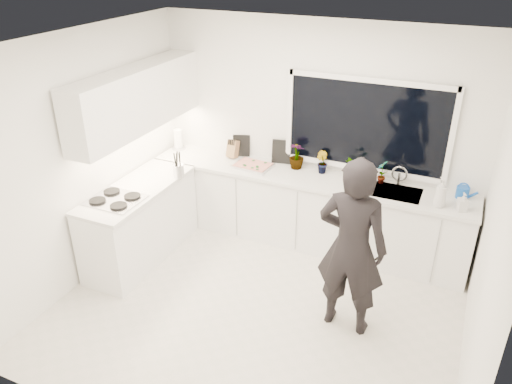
% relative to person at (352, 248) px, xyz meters
% --- Properties ---
extents(floor, '(4.00, 3.50, 0.02)m').
position_rel_person_xyz_m(floor, '(-0.89, -0.16, -0.92)').
color(floor, beige).
rests_on(floor, ground).
extents(wall_back, '(4.00, 0.02, 2.70)m').
position_rel_person_xyz_m(wall_back, '(-0.89, 1.60, 0.44)').
color(wall_back, white).
rests_on(wall_back, ground).
extents(wall_left, '(0.02, 3.50, 2.70)m').
position_rel_person_xyz_m(wall_left, '(-2.90, -0.16, 0.44)').
color(wall_left, white).
rests_on(wall_left, ground).
extents(wall_right, '(0.02, 3.50, 2.70)m').
position_rel_person_xyz_m(wall_right, '(1.12, -0.16, 0.44)').
color(wall_right, white).
rests_on(wall_right, ground).
extents(ceiling, '(4.00, 3.50, 0.02)m').
position_rel_person_xyz_m(ceiling, '(-0.89, -0.16, 1.80)').
color(ceiling, white).
rests_on(ceiling, wall_back).
extents(window, '(1.80, 0.02, 1.00)m').
position_rel_person_xyz_m(window, '(-0.29, 1.56, 0.64)').
color(window, black).
rests_on(window, wall_back).
extents(base_cabinets_back, '(3.92, 0.58, 0.88)m').
position_rel_person_xyz_m(base_cabinets_back, '(-0.89, 1.29, -0.47)').
color(base_cabinets_back, white).
rests_on(base_cabinets_back, floor).
extents(base_cabinets_left, '(0.58, 1.60, 0.88)m').
position_rel_person_xyz_m(base_cabinets_left, '(-2.56, 0.19, -0.47)').
color(base_cabinets_left, white).
rests_on(base_cabinets_left, floor).
extents(countertop_back, '(3.94, 0.62, 0.04)m').
position_rel_person_xyz_m(countertop_back, '(-0.89, 1.28, -0.01)').
color(countertop_back, silver).
rests_on(countertop_back, base_cabinets_back).
extents(countertop_left, '(0.62, 1.60, 0.04)m').
position_rel_person_xyz_m(countertop_left, '(-2.56, 0.19, -0.01)').
color(countertop_left, silver).
rests_on(countertop_left, base_cabinets_left).
extents(upper_cabinets, '(0.34, 2.10, 0.70)m').
position_rel_person_xyz_m(upper_cabinets, '(-2.68, 0.54, 0.94)').
color(upper_cabinets, white).
rests_on(upper_cabinets, wall_left).
extents(sink, '(0.58, 0.42, 0.14)m').
position_rel_person_xyz_m(sink, '(0.16, 1.29, -0.04)').
color(sink, silver).
rests_on(sink, countertop_back).
extents(faucet, '(0.03, 0.03, 0.22)m').
position_rel_person_xyz_m(faucet, '(0.16, 1.49, 0.12)').
color(faucet, silver).
rests_on(faucet, countertop_back).
extents(stovetop, '(0.56, 0.48, 0.03)m').
position_rel_person_xyz_m(stovetop, '(-2.58, -0.16, 0.03)').
color(stovetop, black).
rests_on(stovetop, countertop_left).
extents(person, '(0.68, 0.46, 1.81)m').
position_rel_person_xyz_m(person, '(0.00, 0.00, 0.00)').
color(person, black).
rests_on(person, floor).
extents(pizza_tray, '(0.49, 0.38, 0.03)m').
position_rel_person_xyz_m(pizza_tray, '(-1.58, 1.26, 0.03)').
color(pizza_tray, silver).
rests_on(pizza_tray, countertop_back).
extents(pizza, '(0.44, 0.34, 0.01)m').
position_rel_person_xyz_m(pizza, '(-1.58, 1.26, 0.04)').
color(pizza, red).
rests_on(pizza, pizza_tray).
extents(watering_can, '(0.15, 0.15, 0.13)m').
position_rel_person_xyz_m(watering_can, '(0.86, 1.45, 0.08)').
color(watering_can, '#124EB1').
rests_on(watering_can, countertop_back).
extents(paper_towel_roll, '(0.12, 0.12, 0.26)m').
position_rel_person_xyz_m(paper_towel_roll, '(-2.74, 1.39, 0.14)').
color(paper_towel_roll, white).
rests_on(paper_towel_roll, countertop_back).
extents(knife_block, '(0.14, 0.12, 0.22)m').
position_rel_person_xyz_m(knife_block, '(-1.94, 1.43, 0.12)').
color(knife_block, '#926344').
rests_on(knife_block, countertop_back).
extents(utensil_crock, '(0.17, 0.17, 0.16)m').
position_rel_person_xyz_m(utensil_crock, '(-2.27, 0.64, 0.09)').
color(utensil_crock, silver).
rests_on(utensil_crock, countertop_left).
extents(picture_frame_large, '(0.21, 0.09, 0.28)m').
position_rel_person_xyz_m(picture_frame_large, '(-1.86, 1.53, 0.15)').
color(picture_frame_large, black).
rests_on(picture_frame_large, countertop_back).
extents(picture_frame_small, '(0.25, 0.07, 0.30)m').
position_rel_person_xyz_m(picture_frame_small, '(-1.30, 1.53, 0.16)').
color(picture_frame_small, black).
rests_on(picture_frame_small, countertop_back).
extents(herb_plants, '(1.20, 0.33, 0.33)m').
position_rel_person_xyz_m(herb_plants, '(-0.59, 1.45, 0.16)').
color(herb_plants, '#26662D').
rests_on(herb_plants, countertop_back).
extents(soap_bottles, '(0.37, 0.17, 0.32)m').
position_rel_person_xyz_m(soap_bottles, '(0.70, 1.14, 0.16)').
color(soap_bottles, '#D8BF66').
rests_on(soap_bottles, countertop_back).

